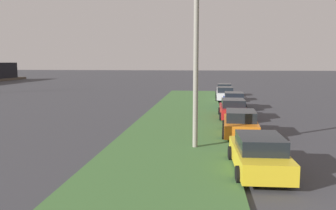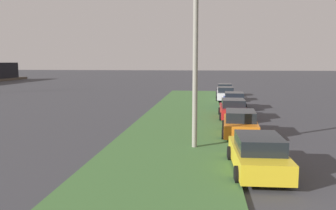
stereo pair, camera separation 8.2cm
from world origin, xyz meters
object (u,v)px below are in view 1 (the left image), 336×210
Objects in this scene: parked_car_silver at (224,90)px; streetlight at (203,57)px; parked_car_red at (233,109)px; parked_car_white at (225,94)px; parked_car_blue at (234,101)px; parked_car_orange at (240,123)px; parked_car_yellow at (259,154)px.

streetlight is at bearing 176.30° from parked_car_silver.
parked_car_red and parked_car_white have the same top height.
parked_car_blue is at bearing -174.93° from parked_car_white.
streetlight reaches higher than parked_car_orange.
parked_car_white is at bearing 5.75° from parked_car_blue.
parked_car_red is 0.99× the size of parked_car_blue.
streetlight reaches higher than parked_car_yellow.
parked_car_red is 10.07m from streetlight.
parked_car_yellow is 6.42m from parked_car_orange.
parked_car_silver is (29.31, -0.22, 0.00)m from parked_car_yellow.
parked_car_silver is 26.57m from streetlight.
parked_car_white is (24.09, -0.03, 0.00)m from parked_car_yellow.
parked_car_yellow and parked_car_red have the same top height.
parked_car_orange is 1.01× the size of parked_car_blue.
parked_car_white is at bearing -1.79° from parked_car_yellow.
parked_car_orange and parked_car_white have the same top height.
parked_car_orange is 1.01× the size of parked_car_silver.
parked_car_blue is 1.00× the size of parked_car_silver.
parked_car_silver is at bearing -0.40° from parked_car_red.
parked_car_blue is 6.32m from parked_car_white.
parked_car_blue and parked_car_white have the same top height.
parked_car_orange is at bearing -179.05° from parked_car_white.
streetlight is (-3.32, 2.11, 3.67)m from parked_car_orange.
parked_car_red and parked_car_silver have the same top height.
parked_car_red is 11.86m from parked_car_white.
parked_car_orange is 22.89m from parked_car_silver.
parked_car_white is 0.58× the size of streetlight.
parked_car_red is 17.08m from parked_car_silver.
parked_car_orange is 1.02× the size of parked_car_red.
parked_car_blue is 15.36m from streetlight.
parked_car_orange is 5.81m from parked_car_red.
parked_car_orange is at bearing -1.15° from parked_car_yellow.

